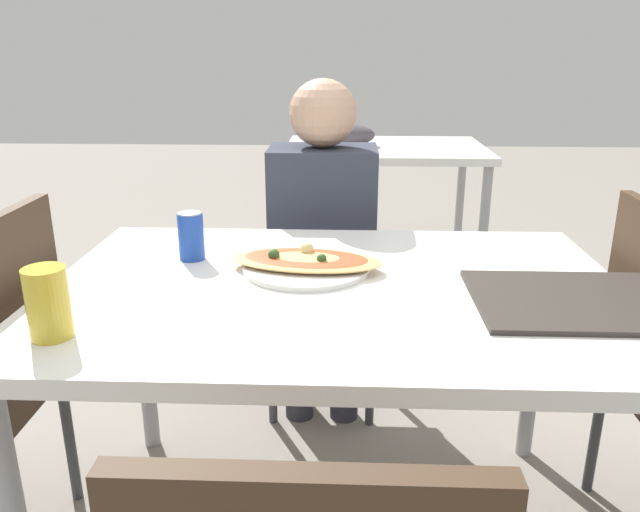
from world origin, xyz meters
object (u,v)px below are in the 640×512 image
chair_far_seated (324,264)px  drink_glass (48,303)px  dining_table (335,311)px  person_seated (323,224)px  pizza_main (306,263)px  soda_can (191,236)px

chair_far_seated → drink_glass: (-0.48, -1.09, 0.30)m
dining_table → person_seated: bearing=94.6°
chair_far_seated → pizza_main: 0.73m
drink_glass → dining_table: bearing=28.8°
person_seated → soda_can: bearing=57.3°
drink_glass → soda_can: bearing=71.1°
chair_far_seated → drink_glass: 1.23m
chair_far_seated → drink_glass: bearing=66.0°
soda_can → drink_glass: size_ratio=0.89×
chair_far_seated → person_seated: size_ratio=0.78×
chair_far_seated → soda_can: (-0.32, -0.62, 0.29)m
dining_table → drink_glass: bearing=-151.2°
pizza_main → drink_glass: 0.61m
dining_table → drink_glass: (-0.54, -0.30, 0.14)m
person_seated → soda_can: size_ratio=9.37×
chair_far_seated → soda_can: bearing=62.5°
pizza_main → drink_glass: (-0.46, -0.40, 0.05)m
dining_table → soda_can: bearing=155.7°
soda_can → person_seated: bearing=57.3°
dining_table → drink_glass: size_ratio=9.58×
drink_glass → chair_far_seated: bearing=66.0°
chair_far_seated → drink_glass: size_ratio=6.54×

